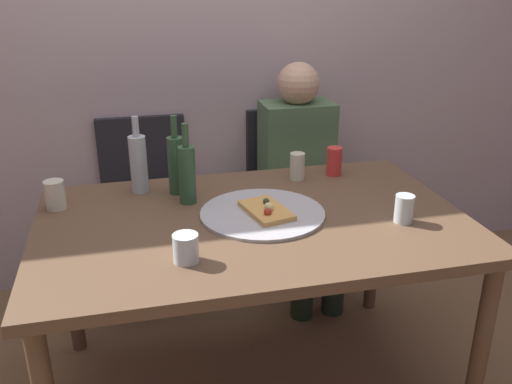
# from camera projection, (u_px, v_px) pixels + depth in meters

# --- Properties ---
(back_wall) EXTENTS (6.00, 0.10, 2.60)m
(back_wall) POSITION_uv_depth(u_px,v_px,m) (203.00, 31.00, 2.75)
(back_wall) COLOR #B29EA3
(back_wall) RESTS_ON ground_plane
(dining_table) EXTENTS (1.53, 0.97, 0.76)m
(dining_table) POSITION_uv_depth(u_px,v_px,m) (253.00, 237.00, 2.02)
(dining_table) COLOR brown
(dining_table) RESTS_ON ground_plane
(pizza_tray) EXTENTS (0.45, 0.45, 0.01)m
(pizza_tray) POSITION_uv_depth(u_px,v_px,m) (262.00, 213.00, 2.01)
(pizza_tray) COLOR #ADADB2
(pizza_tray) RESTS_ON dining_table
(pizza_slice_last) EXTENTS (0.17, 0.24, 0.05)m
(pizza_slice_last) POSITION_uv_depth(u_px,v_px,m) (266.00, 210.00, 2.00)
(pizza_slice_last) COLOR tan
(pizza_slice_last) RESTS_ON pizza_tray
(wine_bottle) EXTENTS (0.06, 0.06, 0.31)m
(wine_bottle) POSITION_uv_depth(u_px,v_px,m) (187.00, 173.00, 2.08)
(wine_bottle) COLOR #2D5133
(wine_bottle) RESTS_ON dining_table
(beer_bottle) EXTENTS (0.07, 0.07, 0.31)m
(beer_bottle) POSITION_uv_depth(u_px,v_px,m) (138.00, 163.00, 2.18)
(beer_bottle) COLOR #B2BCC1
(beer_bottle) RESTS_ON dining_table
(water_bottle) EXTENTS (0.06, 0.06, 0.32)m
(water_bottle) POSITION_uv_depth(u_px,v_px,m) (176.00, 164.00, 2.17)
(water_bottle) COLOR #2D5133
(water_bottle) RESTS_ON dining_table
(tumbler_near) EXTENTS (0.06, 0.06, 0.12)m
(tumbler_near) POSITION_uv_depth(u_px,v_px,m) (297.00, 166.00, 2.33)
(tumbler_near) COLOR beige
(tumbler_near) RESTS_ON dining_table
(tumbler_far) EXTENTS (0.07, 0.07, 0.11)m
(tumbler_far) POSITION_uv_depth(u_px,v_px,m) (55.00, 195.00, 2.05)
(tumbler_far) COLOR beige
(tumbler_far) RESTS_ON dining_table
(wine_glass) EXTENTS (0.07, 0.07, 0.10)m
(wine_glass) POSITION_uv_depth(u_px,v_px,m) (404.00, 209.00, 1.94)
(wine_glass) COLOR silver
(wine_glass) RESTS_ON dining_table
(short_glass) EXTENTS (0.08, 0.08, 0.09)m
(short_glass) POSITION_uv_depth(u_px,v_px,m) (186.00, 248.00, 1.68)
(short_glass) COLOR silver
(short_glass) RESTS_ON dining_table
(soda_can) EXTENTS (0.07, 0.07, 0.12)m
(soda_can) POSITION_uv_depth(u_px,v_px,m) (334.00, 161.00, 2.38)
(soda_can) COLOR red
(soda_can) RESTS_ON dining_table
(chair_left) EXTENTS (0.44, 0.44, 0.90)m
(chair_left) POSITION_uv_depth(u_px,v_px,m) (146.00, 197.00, 2.80)
(chair_left) COLOR black
(chair_left) RESTS_ON ground_plane
(chair_right) EXTENTS (0.44, 0.44, 0.90)m
(chair_right) POSITION_uv_depth(u_px,v_px,m) (292.00, 184.00, 2.97)
(chair_right) COLOR black
(chair_right) RESTS_ON ground_plane
(guest_in_sweater) EXTENTS (0.36, 0.56, 1.17)m
(guest_in_sweater) POSITION_uv_depth(u_px,v_px,m) (301.00, 171.00, 2.78)
(guest_in_sweater) COLOR #4C6B47
(guest_in_sweater) RESTS_ON ground_plane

